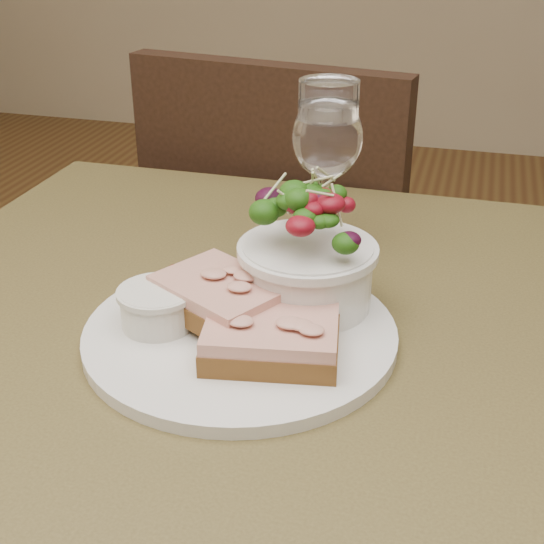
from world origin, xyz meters
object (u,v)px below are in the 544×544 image
(sandwich_front, at_px, (271,339))
(sandwich_back, at_px, (221,297))
(salad_bowl, at_px, (308,247))
(dinner_plate, at_px, (240,333))
(ramekin, at_px, (157,305))
(wine_glass, at_px, (327,142))
(cafe_table, at_px, (255,424))
(chair_far, at_px, (304,366))

(sandwich_front, height_order, sandwich_back, sandwich_back)
(sandwich_back, xyz_separation_m, salad_bowl, (0.07, 0.05, 0.04))
(dinner_plate, xyz_separation_m, salad_bowl, (0.05, 0.06, 0.07))
(dinner_plate, relative_size, ramekin, 4.28)
(dinner_plate, xyz_separation_m, sandwich_front, (0.04, -0.03, 0.02))
(sandwich_back, distance_m, ramekin, 0.06)
(ramekin, bearing_deg, dinner_plate, 10.93)
(ramekin, distance_m, wine_glass, 0.27)
(cafe_table, bearing_deg, salad_bowl, 53.82)
(sandwich_front, bearing_deg, chair_far, 90.71)
(cafe_table, bearing_deg, wine_glass, 84.06)
(cafe_table, height_order, sandwich_front, sandwich_front)
(sandwich_front, height_order, ramekin, ramekin)
(chair_far, xyz_separation_m, wine_glass, (0.11, -0.41, 0.58))
(chair_far, xyz_separation_m, ramekin, (0.01, -0.64, 0.49))
(sandwich_back, height_order, salad_bowl, salad_bowl)
(ramekin, relative_size, salad_bowl, 0.52)
(cafe_table, bearing_deg, sandwich_front, -56.98)
(dinner_plate, bearing_deg, cafe_table, 42.59)
(chair_far, height_order, ramekin, chair_far)
(salad_bowl, bearing_deg, chair_far, 102.74)
(sandwich_front, distance_m, wine_glass, 0.27)
(cafe_table, xyz_separation_m, chair_far, (-0.09, 0.62, -0.36))
(sandwich_front, xyz_separation_m, salad_bowl, (0.01, 0.09, 0.04))
(ramekin, bearing_deg, chair_far, 90.72)
(cafe_table, height_order, dinner_plate, dinner_plate)
(wine_glass, bearing_deg, sandwich_front, -88.39)
(sandwich_front, relative_size, sandwich_back, 0.89)
(wine_glass, bearing_deg, ramekin, -114.61)
(ramekin, bearing_deg, wine_glass, 65.39)
(dinner_plate, bearing_deg, sandwich_front, -41.49)
(dinner_plate, bearing_deg, sandwich_back, 154.71)
(dinner_plate, height_order, salad_bowl, salad_bowl)
(sandwich_back, height_order, ramekin, sandwich_back)
(dinner_plate, height_order, ramekin, ramekin)
(chair_far, distance_m, ramekin, 0.81)
(sandwich_back, bearing_deg, wine_glass, 105.02)
(sandwich_front, xyz_separation_m, wine_glass, (-0.01, 0.25, 0.10))
(chair_far, bearing_deg, ramekin, 99.33)
(cafe_table, relative_size, dinner_plate, 2.83)
(ramekin, xyz_separation_m, salad_bowl, (0.12, 0.07, 0.04))
(dinner_plate, relative_size, wine_glass, 1.62)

